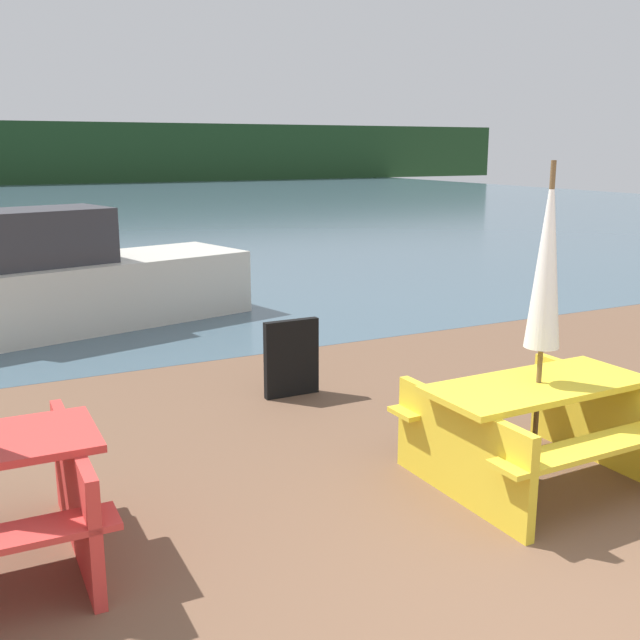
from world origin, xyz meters
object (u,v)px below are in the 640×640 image
umbrella_white (547,259)px  signboard (291,358)px  picnic_table_yellow (536,421)px  boat (83,281)px

umbrella_white → signboard: bearing=107.0°
picnic_table_yellow → signboard: 2.62m
boat → picnic_table_yellow: bearing=-86.5°
boat → signboard: 4.15m
umbrella_white → boat: size_ratio=0.52×
picnic_table_yellow → signboard: signboard is taller
umbrella_white → boat: 6.84m
picnic_table_yellow → signboard: size_ratio=2.22×
picnic_table_yellow → signboard: bearing=107.0°
umbrella_white → signboard: size_ratio=3.03×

